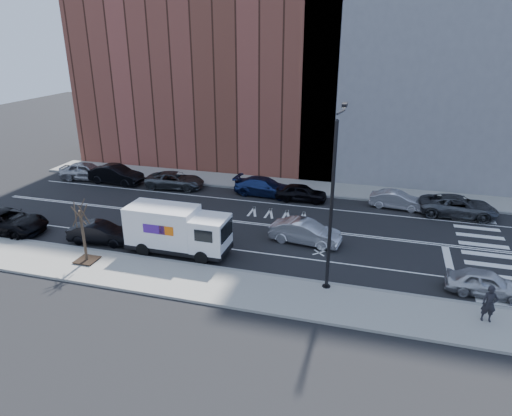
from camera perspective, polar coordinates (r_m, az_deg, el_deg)
The scene contains 24 objects.
ground at distance 32.75m, azimuth -1.66°, elevation -1.80°, with size 120.00×120.00×0.00m, color black.
sidewalk_near at distance 25.36m, azimuth -7.74°, elevation -9.16°, with size 44.00×3.60×0.15m, color gray.
sidewalk_far at distance 40.65m, azimuth 2.08°, elevation 2.99°, with size 44.00×3.60×0.15m, color gray.
curb_near at distance 26.79m, azimuth -6.21°, elevation -7.29°, with size 44.00×0.25×0.17m, color gray.
curb_far at distance 39.00m, azimuth 1.43°, elevation 2.21°, with size 44.00×0.25×0.17m, color gray.
crosswalk at distance 32.16m, azimuth 26.76°, elevation -4.69°, with size 3.00×14.00×0.01m, color white, non-canonical shape.
road_markings at distance 32.75m, azimuth -1.66°, elevation -1.79°, with size 40.00×8.60×0.01m, color white, non-canonical shape.
bldg_brick at distance 47.53m, azimuth -5.55°, elevation 19.00°, with size 26.00×10.00×22.00m, color brown.
bldg_concrete at distance 44.36m, azimuth 20.94°, elevation 20.23°, with size 20.00×10.00×26.00m, color slate.
streetlight at distance 23.22m, azimuth 9.62°, elevation 1.43°, with size 0.44×4.02×9.34m.
street_tree at distance 28.35m, azimuth -20.69°, elevation -3.87°, with size 1.20×1.20×3.75m.
fedex_van at distance 28.21m, azimuth -9.85°, elevation -2.67°, with size 6.44×2.35×2.93m.
far_parked_a at distance 44.70m, azimuth -20.42°, elevation 4.35°, with size 1.93×4.81×1.64m, color #9B9A9F.
far_parked_b at distance 42.78m, azimuth -17.07°, elevation 4.03°, with size 1.73×4.97×1.64m, color black.
far_parked_c at distance 40.30m, azimuth -10.10°, elevation 3.44°, with size 2.33×5.04×1.40m, color #45484C.
far_parked_d at distance 37.90m, azimuth 1.07°, elevation 2.69°, with size 2.08×5.11×1.48m, color navy.
far_parked_e at distance 36.82m, azimuth 5.70°, elevation 1.93°, with size 1.64×4.07×1.39m, color black.
far_parked_f at distance 36.75m, azimuth 17.20°, elevation 0.97°, with size 1.41×4.05×1.34m, color silver.
far_parked_g at distance 36.75m, azimuth 23.97°, elevation 0.20°, with size 2.53×5.48×1.52m, color #43454A.
driving_sedan at distance 29.54m, azimuth 6.19°, elevation -3.00°, with size 1.59×4.55×1.50m, color silver.
near_parked_rear_a at distance 31.09m, azimuth -18.85°, elevation -2.96°, with size 1.44×4.12×1.36m, color black.
near_parked_rear_b at distance 35.29m, azimuth -28.74°, elevation -1.44°, with size 2.59×5.62×1.56m, color black.
near_parked_front at distance 26.69m, azimuth 26.81°, elevation -8.36°, with size 1.59×3.96×1.35m, color silver.
pedestrian at distance 24.10m, azimuth 27.14°, elevation -10.61°, with size 0.66×0.44×1.82m, color black.
Camera 1 is at (9.19, -28.68, 12.87)m, focal length 32.00 mm.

